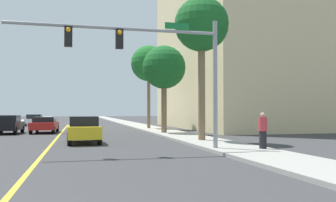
{
  "coord_description": "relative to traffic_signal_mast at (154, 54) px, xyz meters",
  "views": [
    {
      "loc": [
        1.43,
        -4.51,
        1.78
      ],
      "look_at": [
        7.86,
        21.5,
        2.57
      ],
      "focal_mm": 38.65,
      "sensor_mm": 36.0,
      "label": 1
    }
  ],
  "objects": [
    {
      "name": "lane_marking_center",
      "position": [
        -4.6,
        31.17,
        -4.28
      ],
      "size": [
        0.16,
        144.0,
        0.01
      ],
      "primitive_type": "cube",
      "color": "yellow",
      "rests_on": "ground"
    },
    {
      "name": "car_white",
      "position": [
        -8.6,
        33.08,
        -3.56
      ],
      "size": [
        1.97,
        4.3,
        1.42
      ],
      "rotation": [
        0.0,
        0.0,
        -0.0
      ],
      "color": "white",
      "rests_on": "ground"
    },
    {
      "name": "car_yellow",
      "position": [
        -2.92,
        5.67,
        -3.51
      ],
      "size": [
        1.88,
        4.21,
        1.52
      ],
      "rotation": [
        0.0,
        0.0,
        0.04
      ],
      "color": "gold",
      "rests_on": "ground"
    },
    {
      "name": "palm_near",
      "position": [
        3.74,
        4.47,
        2.47
      ],
      "size": [
        3.17,
        3.17,
        8.3
      ],
      "color": "brown",
      "rests_on": "sidewalk_right"
    },
    {
      "name": "car_black",
      "position": [
        -8.66,
        15.72,
        -3.52
      ],
      "size": [
        2.01,
        4.04,
        1.49
      ],
      "rotation": [
        0.0,
        0.0,
        -0.04
      ],
      "color": "black",
      "rests_on": "ground"
    },
    {
      "name": "car_gray",
      "position": [
        -3.09,
        14.09,
        -3.55
      ],
      "size": [
        1.96,
        4.27,
        1.4
      ],
      "rotation": [
        0.0,
        0.0,
        0.03
      ],
      "color": "slate",
      "rests_on": "ground"
    },
    {
      "name": "traffic_signal_mast",
      "position": [
        0.0,
        0.0,
        0.0
      ],
      "size": [
        9.09,
        0.36,
        5.75
      ],
      "color": "gray",
      "rests_on": "sidewalk_right"
    },
    {
      "name": "car_red",
      "position": [
        -5.92,
        16.44,
        -3.57
      ],
      "size": [
        2.07,
        4.52,
        1.33
      ],
      "rotation": [
        0.0,
        0.0,
        -0.04
      ],
      "color": "red",
      "rests_on": "ground"
    },
    {
      "name": "sidewalk_right",
      "position": [
        3.84,
        31.17,
        -4.21
      ],
      "size": [
        2.82,
        168.0,
        0.15
      ],
      "primitive_type": "cube",
      "color": "#9E9B93",
      "rests_on": "ground"
    },
    {
      "name": "palm_mid",
      "position": [
        3.31,
        12.15,
        0.92
      ],
      "size": [
        3.4,
        3.4,
        6.81
      ],
      "color": "brown",
      "rests_on": "sidewalk_right"
    },
    {
      "name": "ground",
      "position": [
        -4.6,
        31.17,
        -4.29
      ],
      "size": [
        192.0,
        192.0,
        0.0
      ],
      "primitive_type": "plane",
      "color": "#38383A"
    },
    {
      "name": "building_right_near",
      "position": [
        14.31,
        21.96,
        4.57
      ],
      "size": [
        13.75,
        23.69,
        17.7
      ],
      "primitive_type": "cube",
      "color": "beige",
      "rests_on": "ground"
    },
    {
      "name": "palm_far",
      "position": [
        3.56,
        19.83,
        2.25
      ],
      "size": [
        3.57,
        3.57,
        8.21
      ],
      "color": "brown",
      "rests_on": "sidewalk_right"
    },
    {
      "name": "pedestrian",
      "position": [
        4.73,
        -0.85,
        -3.35
      ],
      "size": [
        0.38,
        0.38,
        1.59
      ],
      "rotation": [
        0.0,
        0.0,
        3.22
      ],
      "color": "black",
      "rests_on": "sidewalk_right"
    }
  ]
}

